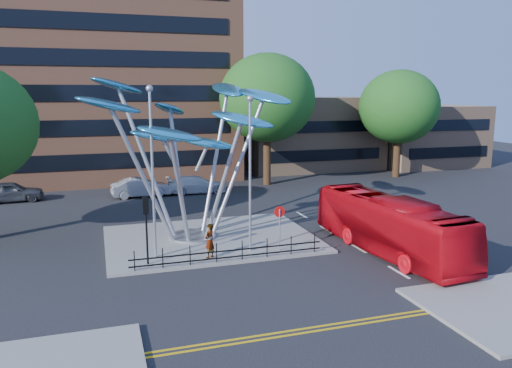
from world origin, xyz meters
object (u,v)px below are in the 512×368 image
object	(u,v)px
traffic_light_island	(146,216)
parked_car_left	(10,192)
street_lamp_right	(250,160)
red_bus	(389,225)
parked_car_right	(197,185)
leaf_sculpture	(188,123)
street_lamp_left	(152,158)
tree_far	(399,107)
parked_car_mid	(141,188)
pedestrian	(210,241)
no_entry_sign_island	(280,221)
tree_right	(267,98)

from	to	relation	value
traffic_light_island	parked_car_left	size ratio (longest dim) A/B	0.71
street_lamp_right	traffic_light_island	distance (m)	6.05
traffic_light_island	parked_car_left	bearing A→B (deg)	115.50
red_bus	parked_car_right	world-z (taller)	red_bus
leaf_sculpture	street_lamp_left	xyz separation A→B (m)	(-2.43, -3.18, -1.52)
leaf_sculpture	tree_far	bearing A→B (deg)	32.48
tree_far	parked_car_mid	distance (m)	26.66
leaf_sculpture	pedestrian	size ratio (longest dim) A/B	7.02
leaf_sculpture	pedestrian	bearing A→B (deg)	-86.98
traffic_light_island	red_bus	world-z (taller)	traffic_light_island
no_entry_sign_island	pedestrian	distance (m)	3.92
pedestrian	tree_right	bearing A→B (deg)	-157.41
parked_car_left	parked_car_right	xyz separation A→B (m)	(14.73, -0.99, -0.08)
street_lamp_left	street_lamp_right	distance (m)	5.03
leaf_sculpture	traffic_light_island	distance (m)	6.65
tree_far	parked_car_mid	xyz separation A→B (m)	(-25.81, -2.19, -6.31)
traffic_light_island	no_entry_sign_island	world-z (taller)	traffic_light_island
leaf_sculpture	parked_car_right	xyz separation A→B (m)	(2.97, 13.34, -6.13)
leaf_sculpture	parked_car_mid	world-z (taller)	leaf_sculpture
leaf_sculpture	street_lamp_right	xyz separation A→B (m)	(2.57, -3.68, -1.78)
street_lamp_right	no_entry_sign_island	world-z (taller)	street_lamp_right
pedestrian	parked_car_left	bearing A→B (deg)	-97.70
leaf_sculpture	no_entry_sign_island	bearing A→B (deg)	-45.67
street_lamp_left	parked_car_left	xyz separation A→B (m)	(-9.33, 17.51, -4.53)
red_bus	tree_right	bearing A→B (deg)	84.80
tree_right	no_entry_sign_island	size ratio (longest dim) A/B	4.94
pedestrian	tree_far	bearing A→B (deg)	178.66
leaf_sculpture	parked_car_right	world-z (taller)	leaf_sculpture
pedestrian	red_bus	bearing A→B (deg)	129.11
traffic_light_island	parked_car_right	size ratio (longest dim) A/B	0.67
tree_far	no_entry_sign_island	distance (m)	28.42
tree_far	pedestrian	xyz separation A→B (m)	(-23.85, -19.50, -6.05)
street_lamp_left	leaf_sculpture	bearing A→B (deg)	52.60
red_bus	parked_car_left	xyz separation A→B (m)	(-21.48, 20.23, -0.72)
street_lamp_left	parked_car_right	bearing A→B (deg)	71.89
parked_car_left	street_lamp_right	bearing A→B (deg)	-145.80
parked_car_mid	parked_car_right	size ratio (longest dim) A/B	0.94
no_entry_sign_island	red_bus	size ratio (longest dim) A/B	0.22
traffic_light_island	red_bus	size ratio (longest dim) A/B	0.31
parked_car_mid	tree_right	bearing A→B (deg)	-83.60
street_lamp_right	red_bus	size ratio (longest dim) A/B	0.75
tree_right	parked_car_mid	bearing A→B (deg)	-169.49
parked_car_left	parked_car_mid	bearing A→B (deg)	-101.15
street_lamp_left	red_bus	world-z (taller)	street_lamp_left
tree_far	red_bus	distance (m)	26.22
no_entry_sign_island	parked_car_left	distance (m)	24.36
traffic_light_island	red_bus	xyz separation A→B (m)	(12.65, -1.72, -1.07)
no_entry_sign_island	parked_car_right	world-z (taller)	no_entry_sign_island
tree_far	street_lamp_right	world-z (taller)	tree_far
red_bus	parked_car_right	distance (m)	20.40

